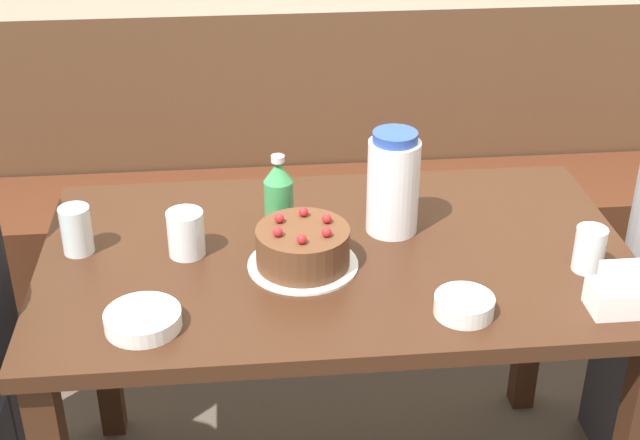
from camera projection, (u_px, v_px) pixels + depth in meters
name	position (u px, v px, depth m)	size (l,w,h in m)	color
bench_seat	(306.00, 253.00, 2.85)	(2.76, 0.38, 0.44)	#472314
dining_table	(336.00, 292.00, 1.93)	(1.24, 0.73, 0.72)	#381E11
birthday_cake	(303.00, 248.00, 1.81)	(0.23, 0.23, 0.11)	white
water_pitcher	(393.00, 183.00, 1.91)	(0.11, 0.11, 0.23)	white
soju_bottle	(279.00, 195.00, 1.93)	(0.06, 0.06, 0.18)	#388E4C
napkin_holder	(620.00, 293.00, 1.68)	(0.11, 0.08, 0.11)	white
bowl_soup_white	(143.00, 320.00, 1.64)	(0.14, 0.14, 0.03)	white
bowl_rice_small	(464.00, 305.00, 1.67)	(0.11, 0.11, 0.04)	white
glass_water_tall	(589.00, 249.00, 1.80)	(0.06, 0.06, 0.09)	silver
glass_tumbler_short	(76.00, 230.00, 1.86)	(0.06, 0.06, 0.10)	silver
glass_shot_small	(186.00, 233.00, 1.85)	(0.08, 0.08, 0.10)	silver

